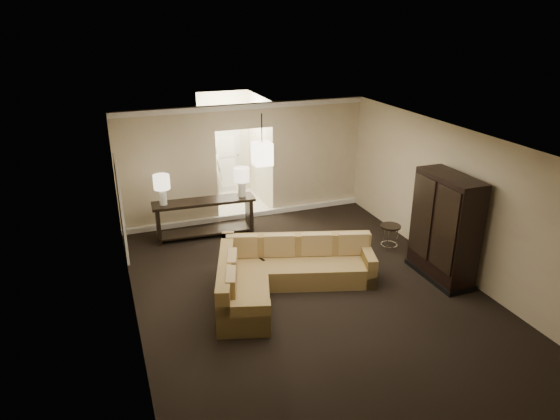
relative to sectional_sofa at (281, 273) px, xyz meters
name	(u,v)px	position (x,y,z in m)	size (l,w,h in m)	color
ground	(311,296)	(0.44, -0.41, -0.34)	(8.00, 8.00, 0.00)	black
wall_back	(245,162)	(0.44, 3.59, 1.06)	(6.00, 0.04, 2.80)	beige
wall_front	(477,375)	(0.44, -4.41, 1.06)	(6.00, 0.04, 2.80)	beige
wall_left	(130,253)	(-2.56, -0.41, 1.06)	(0.04, 8.00, 2.80)	beige
wall_right	(459,203)	(3.44, -0.41, 1.06)	(0.04, 8.00, 2.80)	beige
ceiling	(315,144)	(0.44, -0.41, 2.46)	(6.00, 8.00, 0.02)	white
crown_molding	(244,107)	(0.44, 3.54, 2.39)	(6.00, 0.10, 0.12)	white
baseboard	(247,215)	(0.44, 3.54, -0.28)	(6.00, 0.10, 0.12)	white
side_door	(121,209)	(-2.53, 2.39, 0.71)	(0.05, 0.90, 2.10)	silver
foyer	(231,152)	(0.44, 4.93, 0.96)	(1.44, 2.02, 2.80)	white
sectional_sofa	(281,273)	(0.00, 0.00, 0.00)	(3.35, 2.42, 0.85)	brown
coffee_table	(263,267)	(-0.14, 0.59, -0.14)	(1.19, 1.19, 0.41)	white
console_table	(205,215)	(-0.77, 2.79, 0.18)	(2.28, 0.63, 0.87)	black
armoire	(444,230)	(3.03, -0.60, 0.64)	(0.61, 1.42, 2.05)	black
drink_table	(390,232)	(2.79, 0.79, 0.05)	(0.43, 0.43, 0.54)	black
table_lamp_left	(162,185)	(-1.64, 2.84, 0.98)	(0.35, 0.35, 0.67)	white
table_lamp_right	(242,177)	(0.10, 2.75, 0.98)	(0.35, 0.35, 0.67)	white
pendant_light	(262,153)	(0.44, 2.29, 1.61)	(0.38, 0.38, 1.09)	black
person	(213,169)	(-0.01, 5.19, 0.49)	(0.60, 0.40, 1.66)	beige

